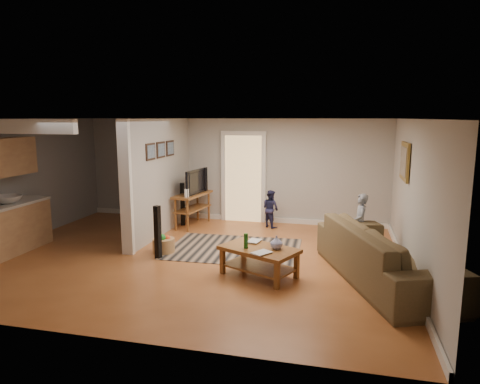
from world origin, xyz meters
name	(u,v)px	position (x,y,z in m)	size (l,w,h in m)	color
ground	(191,257)	(0.00, 0.00, 0.00)	(7.50, 7.50, 0.00)	brown
room_shell	(145,174)	(-1.07, 0.43, 1.46)	(7.54, 6.02, 2.52)	#A9A5A2
area_rug	(234,249)	(0.64, 0.65, 0.01)	(2.51, 1.83, 0.01)	black
sofa	(382,281)	(3.30, -0.38, 0.00)	(2.96, 1.16, 0.86)	#403C20
coffee_table	(260,254)	(1.40, -0.62, 0.37)	(1.39, 1.14, 0.71)	brown
tv_console	(193,196)	(-0.74, 2.19, 0.70)	(0.64, 1.29, 1.06)	brown
speaker_left	(158,232)	(-0.56, -0.20, 0.49)	(0.10, 0.10, 0.98)	black
speaker_right	(183,204)	(-1.00, 2.20, 0.51)	(0.10, 0.10, 1.01)	black
toy_basket	(164,245)	(-0.60, 0.14, 0.15)	(0.42, 0.42, 0.37)	#A37947
child	(359,252)	(3.00, 1.04, 0.00)	(0.41, 0.27, 1.12)	gray
toddler	(270,227)	(1.05, 2.50, 0.00)	(0.43, 0.33, 0.88)	#212245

